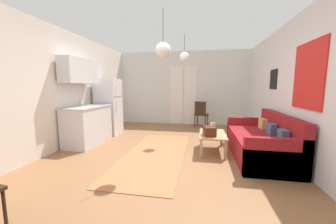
% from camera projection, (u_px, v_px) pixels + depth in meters
% --- Properties ---
extents(ground_plane, '(5.30, 8.05, 0.10)m').
position_uv_depth(ground_plane, '(162.00, 164.00, 3.61)').
color(ground_plane, '#8E603D').
extents(wall_back, '(4.90, 0.13, 2.66)m').
position_uv_depth(wall_back, '(183.00, 88.00, 7.11)').
color(wall_back, silver).
rests_on(wall_back, ground_plane).
extents(wall_right, '(0.12, 7.65, 2.66)m').
position_uv_depth(wall_right, '(311.00, 90.00, 3.01)').
color(wall_right, silver).
rests_on(wall_right, ground_plane).
extents(wall_left, '(0.12, 7.65, 2.66)m').
position_uv_depth(wall_left, '(44.00, 89.00, 3.85)').
color(wall_left, silver).
rests_on(wall_left, ground_plane).
extents(area_rug, '(1.18, 2.99, 0.01)m').
position_uv_depth(area_rug, '(155.00, 154.00, 3.94)').
color(area_rug, '#B26B42').
rests_on(area_rug, ground_plane).
extents(couch, '(0.94, 2.02, 0.86)m').
position_uv_depth(couch, '(263.00, 143.00, 3.80)').
color(couch, maroon).
rests_on(couch, ground_plane).
extents(coffee_table, '(0.54, 0.93, 0.40)m').
position_uv_depth(coffee_table, '(212.00, 136.00, 4.10)').
color(coffee_table, tan).
rests_on(coffee_table, ground_plane).
extents(bamboo_vase, '(0.10, 0.10, 0.42)m').
position_uv_depth(bamboo_vase, '(213.00, 127.00, 4.25)').
color(bamboo_vase, beige).
rests_on(bamboo_vase, coffee_table).
extents(handbag, '(0.27, 0.33, 0.30)m').
position_uv_depth(handbag, '(209.00, 131.00, 3.89)').
color(handbag, '#512319').
rests_on(handbag, coffee_table).
extents(refrigerator, '(0.64, 0.63, 1.61)m').
position_uv_depth(refrigerator, '(109.00, 107.00, 5.63)').
color(refrigerator, white).
rests_on(refrigerator, ground_plane).
extents(kitchen_counter, '(0.63, 1.29, 2.04)m').
position_uv_depth(kitchen_counter, '(86.00, 113.00, 4.65)').
color(kitchen_counter, silver).
rests_on(kitchen_counter, ground_plane).
extents(accent_chair, '(0.51, 0.49, 0.89)m').
position_uv_depth(accent_chair, '(201.00, 113.00, 6.53)').
color(accent_chair, black).
rests_on(accent_chair, ground_plane).
extents(pendant_lamp_near, '(0.25, 0.25, 0.80)m').
position_uv_depth(pendant_lamp_near, '(163.00, 50.00, 3.20)').
color(pendant_lamp_near, black).
extents(pendant_lamp_far, '(0.24, 0.24, 0.64)m').
position_uv_depth(pendant_lamp_far, '(184.00, 57.00, 4.81)').
color(pendant_lamp_far, black).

